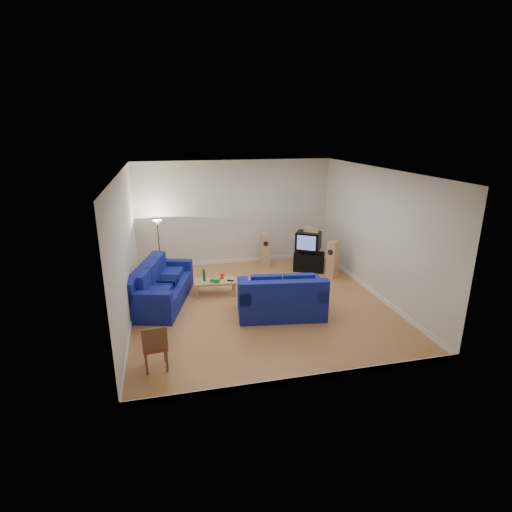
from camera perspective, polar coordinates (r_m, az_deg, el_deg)
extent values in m
cube|color=brown|center=(9.83, 0.54, -6.81)|extent=(6.00, 6.50, 0.01)
cube|color=white|center=(8.98, 0.60, 12.08)|extent=(6.00, 6.50, 0.01)
cube|color=silver|center=(12.37, -3.03, 6.15)|extent=(6.00, 0.01, 3.20)
cube|color=silver|center=(6.35, 7.58, -5.54)|extent=(6.00, 0.01, 3.20)
cube|color=silver|center=(9.07, -18.17, 0.93)|extent=(0.01, 6.50, 3.20)
cube|color=silver|center=(10.39, 16.88, 3.13)|extent=(0.01, 6.50, 3.20)
cube|color=white|center=(12.76, -2.91, -0.64)|extent=(6.00, 0.02, 0.12)
cube|color=white|center=(7.10, 7.03, -16.99)|extent=(6.00, 0.02, 0.12)
cube|color=white|center=(9.61, -17.23, -7.88)|extent=(0.02, 6.50, 0.12)
cube|color=white|center=(10.86, 16.11, -4.76)|extent=(0.02, 6.50, 0.12)
cube|color=#0C1257|center=(10.07, -13.26, -5.25)|extent=(1.68, 2.65, 0.47)
cube|color=#0C1257|center=(10.01, -15.70, -2.66)|extent=(0.89, 2.43, 0.48)
cube|color=#0C1257|center=(10.93, -11.90, -1.22)|extent=(1.09, 0.52, 0.27)
cube|color=#0C1257|center=(8.95, -15.25, -5.83)|extent=(1.09, 0.52, 0.27)
cube|color=#060B3A|center=(9.90, -12.46, -3.44)|extent=(0.55, 0.55, 0.13)
cube|color=#0C1257|center=(9.24, 3.56, -6.91)|extent=(2.08, 1.35, 0.48)
cube|color=#0C1257|center=(8.66, 4.03, -5.14)|extent=(1.96, 0.53, 0.49)
cube|color=#0C1257|center=(9.00, -1.75, -4.93)|extent=(0.40, 1.11, 0.27)
cube|color=#0C1257|center=(9.24, 8.82, -4.52)|extent=(0.40, 1.11, 0.27)
cube|color=#060B3A|center=(9.25, 3.45, -4.47)|extent=(0.52, 0.52, 0.14)
cube|color=tan|center=(10.29, -5.84, -3.62)|extent=(1.09, 0.61, 0.05)
cube|color=tan|center=(10.16, -8.42, -5.16)|extent=(0.07, 0.07, 0.33)
cube|color=tan|center=(10.55, -8.42, -4.28)|extent=(0.07, 0.07, 0.33)
cube|color=tan|center=(10.19, -3.09, -4.92)|extent=(0.07, 0.07, 0.33)
cube|color=tan|center=(10.58, -3.29, -4.04)|extent=(0.07, 0.07, 0.33)
cylinder|color=#197233|center=(10.22, -7.42, -2.70)|extent=(0.08, 0.08, 0.32)
cube|color=green|center=(10.16, -5.87, -3.47)|extent=(0.26, 0.22, 0.09)
cylinder|color=red|center=(10.36, -4.86, -2.89)|extent=(0.12, 0.12, 0.13)
cube|color=black|center=(10.21, -3.67, -3.52)|extent=(0.18, 0.12, 0.02)
cube|color=black|center=(12.07, 7.57, -0.81)|extent=(1.02, 0.83, 0.54)
cube|color=black|center=(12.01, 7.46, 0.72)|extent=(0.58, 0.55, 0.11)
cube|color=black|center=(11.92, 7.48, 2.18)|extent=(0.85, 0.80, 0.53)
cube|color=#455398|center=(11.67, 7.19, 1.86)|extent=(0.47, 0.32, 0.42)
cube|color=tan|center=(11.84, 7.93, 3.76)|extent=(0.44, 0.39, 0.15)
cube|color=tan|center=(12.29, 1.31, 0.88)|extent=(0.28, 0.33, 1.03)
cylinder|color=black|center=(12.07, 1.41, 1.77)|extent=(0.15, 0.04, 0.15)
cube|color=tan|center=(11.55, 10.87, -0.48)|extent=(0.40, 0.39, 1.07)
cylinder|color=black|center=(11.33, 10.59, 0.52)|extent=(0.12, 0.13, 0.16)
cylinder|color=black|center=(12.09, -13.38, -2.43)|extent=(0.21, 0.21, 0.03)
cylinder|color=black|center=(11.86, -13.65, 1.04)|extent=(0.03, 0.03, 1.51)
cone|color=white|center=(11.66, -13.92, 4.69)|extent=(0.28, 0.28, 0.12)
cube|color=brown|center=(7.38, -15.37, -14.67)|extent=(0.04, 0.04, 0.42)
cube|color=brown|center=(7.68, -15.55, -13.33)|extent=(0.04, 0.04, 0.42)
cube|color=brown|center=(7.40, -12.62, -14.38)|extent=(0.04, 0.04, 0.42)
cube|color=brown|center=(7.69, -12.92, -13.04)|extent=(0.04, 0.04, 0.42)
cube|color=maroon|center=(7.42, -14.25, -12.33)|extent=(0.46, 0.46, 0.06)
cube|color=brown|center=(7.14, -14.26, -11.47)|extent=(0.42, 0.08, 0.42)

